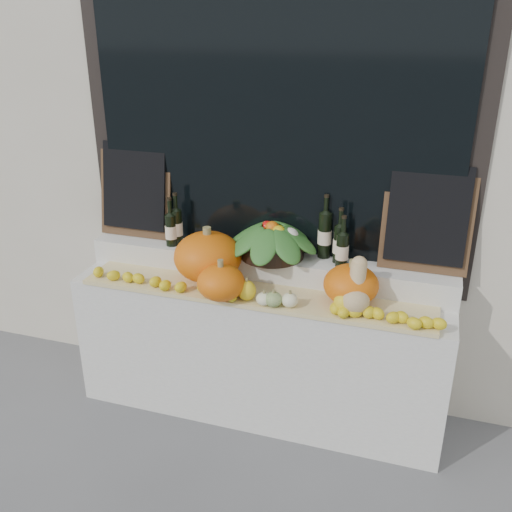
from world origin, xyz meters
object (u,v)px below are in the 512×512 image
pumpkin_right (351,285)px  butternut_squash (356,292)px  pumpkin_left (208,257)px  produce_bowl (272,239)px  wine_bottle_tall (325,235)px

pumpkin_right → butternut_squash: butternut_squash is taller
pumpkin_left → produce_bowl: (0.36, 0.17, 0.09)m
pumpkin_left → butternut_squash: size_ratio=1.39×
pumpkin_left → wine_bottle_tall: size_ratio=1.05×
pumpkin_left → pumpkin_right: pumpkin_left is taller
produce_bowl → pumpkin_left: bearing=-154.9°
pumpkin_left → pumpkin_right: bearing=-2.5°
pumpkin_right → butternut_squash: (0.04, -0.09, 0.01)m
pumpkin_right → wine_bottle_tall: (-0.21, 0.29, 0.17)m
butternut_squash → pumpkin_left: bearing=171.8°
butternut_squash → produce_bowl: bearing=152.0°
pumpkin_right → wine_bottle_tall: wine_bottle_tall is taller
pumpkin_left → wine_bottle_tall: bearing=20.6°
pumpkin_left → butternut_squash: bearing=-8.2°
pumpkin_left → butternut_squash: (0.92, -0.13, -0.03)m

